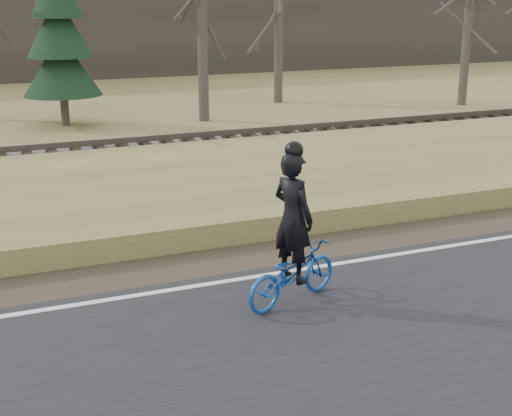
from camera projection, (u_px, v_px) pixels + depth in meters
name	position (u px, v px, depth m)	size (l,w,h in m)	color
ground	(494.00, 247.00, 12.74)	(120.00, 120.00, 0.00)	olive
edge_line	(487.00, 240.00, 12.90)	(120.00, 0.12, 0.01)	silver
shoulder	(453.00, 226.00, 13.79)	(120.00, 1.60, 0.04)	#473A2B
embankment	(372.00, 180.00, 16.39)	(120.00, 5.00, 0.44)	olive
ballast	(301.00, 148.00, 19.75)	(120.00, 3.00, 0.45)	slate
railroad	(301.00, 137.00, 19.66)	(120.00, 2.40, 0.29)	black
treeline_backdrop	(124.00, 18.00, 38.42)	(120.00, 4.00, 6.00)	#383328
cyclist	(292.00, 251.00, 10.12)	(1.80, 1.17, 2.38)	#164899
bare_tree_near_left	(202.00, 7.00, 24.08)	(0.36, 0.36, 7.77)	#493D36
bare_tree_center	(279.00, 8.00, 28.31)	(0.36, 0.36, 7.51)	#493D36
bare_tree_right	(468.00, 20.00, 27.77)	(0.36, 0.36, 6.62)	#493D36
conifer	(58.00, 28.00, 23.36)	(2.60, 2.60, 6.82)	#493D36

